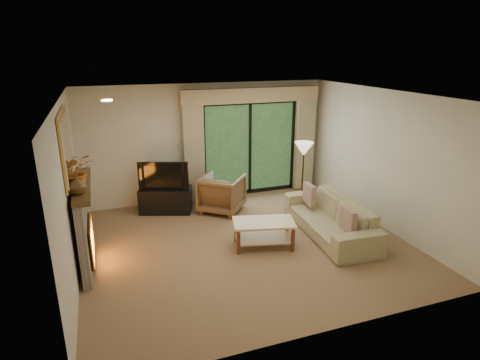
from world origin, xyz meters
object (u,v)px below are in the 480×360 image
object	(u,v)px
coffee_table	(264,234)
media_console	(166,200)
armchair	(222,193)
sofa	(330,217)

from	to	relation	value
coffee_table	media_console	bearing A→B (deg)	135.75
armchair	coffee_table	bearing A→B (deg)	135.17
media_console	armchair	world-z (taller)	armchair
media_console	sofa	size ratio (longest dim) A/B	0.46
media_console	armchair	distance (m)	1.19
armchair	media_console	bearing A→B (deg)	21.94
armchair	coffee_table	distance (m)	1.82
sofa	coffee_table	bearing A→B (deg)	-83.77
sofa	coffee_table	xyz separation A→B (m)	(-1.35, -0.05, -0.10)
media_console	coffee_table	distance (m)	2.52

